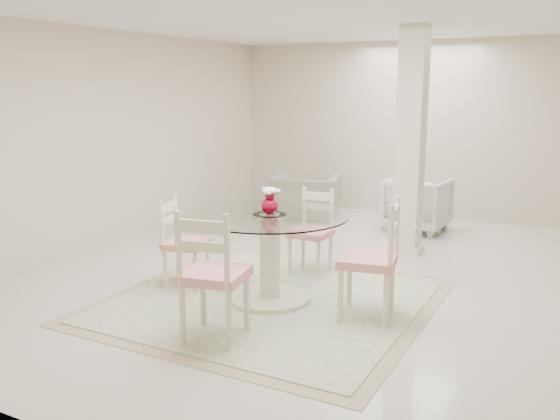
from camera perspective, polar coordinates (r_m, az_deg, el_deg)
The scene contains 13 objects.
ground at distance 6.47m, azimuth 4.50°, elevation -6.25°, with size 7.00×7.00×0.00m, color beige.
room_shell at distance 6.16m, azimuth 4.78°, elevation 10.40°, with size 6.02×7.02×2.71m.
column at distance 7.25m, azimuth 12.46°, elevation 6.36°, with size 0.30×0.30×2.70m, color beige.
area_rug at distance 5.69m, azimuth -0.95°, elevation -8.70°, with size 2.91×2.91×0.02m.
dining_table at distance 5.56m, azimuth -0.97°, elevation -4.59°, with size 1.47×1.47×0.85m.
red_vase at distance 5.43m, azimuth -0.97°, elevation 0.93°, with size 0.19×0.18×0.25m.
dining_chair_east at distance 5.14m, azimuth 9.30°, elevation -3.94°, with size 0.55×0.55×1.17m.
dining_chair_north at distance 6.42m, azimuth 3.22°, elevation -1.43°, with size 0.41×0.41×1.01m.
dining_chair_west at distance 6.04m, azimuth -9.60°, elevation -2.49°, with size 0.48×0.48×1.00m.
dining_chair_south at distance 4.65m, azimuth -6.71°, elevation -5.43°, with size 0.56×0.56×1.20m.
recliner_taupe at distance 9.17m, azimuth 2.44°, elevation 1.29°, with size 1.03×0.90×0.67m, color gray.
armchair_white at distance 8.60m, azimuth 13.10°, elevation 0.57°, with size 0.80×0.82×0.75m, color silver.
side_table at distance 8.64m, azimuth 11.26°, elevation -0.35°, with size 0.46×0.46×0.48m.
Camera 1 is at (2.43, -5.66, 1.99)m, focal length 38.00 mm.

